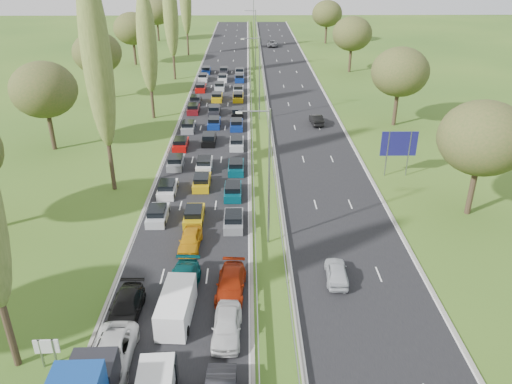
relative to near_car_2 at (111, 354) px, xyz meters
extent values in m
plane|color=#2D541A|center=(10.16, 51.08, -0.79)|extent=(260.00, 260.00, 0.00)
cube|color=black|center=(3.41, 53.58, -0.79)|extent=(10.50, 215.00, 0.04)
cube|color=black|center=(16.91, 53.58, -0.79)|extent=(10.50, 215.00, 0.04)
cube|color=gray|center=(9.01, 53.58, -0.24)|extent=(0.06, 215.00, 0.32)
cube|color=gray|center=(11.31, 53.58, -0.24)|extent=(0.06, 215.00, 0.32)
cylinder|color=gray|center=(10.16, 14.08, 5.21)|extent=(0.18, 0.18, 12.00)
cylinder|color=gray|center=(10.16, 49.08, 5.21)|extent=(0.18, 0.18, 12.00)
cylinder|color=gray|center=(10.16, 84.08, 5.21)|extent=(0.18, 0.18, 12.00)
cylinder|color=gray|center=(10.16, 119.08, 5.21)|extent=(0.18, 0.18, 12.00)
cylinder|color=#2D2116|center=(-5.84, 0.08, 2.81)|extent=(0.44, 0.44, 7.20)
cylinder|color=#2D2116|center=(-5.84, 25.08, 3.17)|extent=(0.44, 0.44, 7.92)
ellipsoid|color=#516029|center=(-5.84, 25.08, 12.85)|extent=(2.80, 2.80, 17.60)
cylinder|color=#2D2116|center=(-5.84, 50.08, 2.45)|extent=(0.44, 0.44, 6.48)
ellipsoid|color=#516029|center=(-5.84, 50.08, 10.37)|extent=(2.80, 2.80, 14.40)
cylinder|color=#2D2116|center=(-5.84, 75.08, 2.81)|extent=(0.44, 0.44, 7.20)
ellipsoid|color=#516029|center=(-5.84, 75.08, 11.61)|extent=(2.80, 2.80, 16.00)
cylinder|color=#2D2116|center=(-5.84, 100.08, 3.17)|extent=(0.44, 0.44, 7.92)
cylinder|color=#2D2116|center=(-16.34, 37.08, 1.63)|extent=(0.56, 0.56, 4.84)
ellipsoid|color=#38471E|center=(-16.34, 37.08, 6.91)|extent=(8.00, 8.00, 6.80)
cylinder|color=#2D2116|center=(-16.34, 61.08, 1.63)|extent=(0.56, 0.56, 4.84)
ellipsoid|color=#38471E|center=(-16.34, 61.08, 6.91)|extent=(8.00, 8.00, 6.80)
cylinder|color=#2D2116|center=(-16.34, 89.08, 1.63)|extent=(0.56, 0.56, 4.84)
ellipsoid|color=#38471E|center=(-16.34, 89.08, 6.91)|extent=(8.00, 8.00, 6.80)
cylinder|color=#2D2116|center=(-16.34, 121.08, 1.63)|extent=(0.56, 0.56, 4.84)
ellipsoid|color=#38471E|center=(-16.34, 121.08, 6.91)|extent=(8.00, 8.00, 6.80)
cylinder|color=#2D2116|center=(29.66, 19.08, 1.63)|extent=(0.56, 0.56, 4.84)
ellipsoid|color=#38471E|center=(29.66, 19.08, 6.91)|extent=(8.00, 8.00, 6.80)
cylinder|color=#2D2116|center=(29.66, 46.08, 1.63)|extent=(0.56, 0.56, 4.84)
ellipsoid|color=#38471E|center=(29.66, 46.08, 6.91)|extent=(8.00, 8.00, 6.80)
cylinder|color=#2D2116|center=(29.66, 81.08, 1.63)|extent=(0.56, 0.56, 4.84)
ellipsoid|color=#38471E|center=(29.66, 81.08, 6.91)|extent=(8.00, 8.00, 6.80)
cylinder|color=#2D2116|center=(29.66, 116.08, 1.63)|extent=(0.56, 0.56, 4.84)
ellipsoid|color=#38471E|center=(29.66, 116.08, 6.91)|extent=(8.00, 8.00, 6.80)
cube|color=#B2B7BC|center=(-0.10, 18.23, -0.35)|extent=(1.75, 4.00, 0.80)
cube|color=silver|center=(0.00, 23.87, -0.35)|extent=(1.75, 4.00, 0.80)
cube|color=slate|center=(-0.03, 31.10, -0.35)|extent=(1.75, 4.00, 0.80)
cube|color=#A50C0A|center=(-0.21, 37.17, -0.35)|extent=(1.75, 4.00, 0.80)
cube|color=slate|center=(0.07, 44.07, -0.35)|extent=(1.75, 4.00, 0.80)
cube|color=#590F14|center=(-0.07, 52.76, -0.35)|extent=(1.75, 4.00, 0.80)
cube|color=black|center=(-0.21, 57.84, -0.35)|extent=(1.75, 4.00, 0.80)
cube|color=#A50C0A|center=(-0.03, 66.04, -0.35)|extent=(1.75, 4.00, 0.80)
cube|color=silver|center=(-0.24, 73.95, -0.35)|extent=(1.75, 4.00, 0.80)
cube|color=navy|center=(-0.08, 80.40, -0.35)|extent=(1.75, 4.00, 0.80)
cube|color=#BF990C|center=(3.33, 18.03, -0.35)|extent=(1.75, 4.00, 0.80)
cube|color=#BF990C|center=(3.45, 25.54, -0.35)|extent=(1.75, 4.00, 0.80)
cube|color=silver|center=(3.35, 30.44, -0.35)|extent=(1.75, 4.00, 0.80)
cube|color=black|center=(3.31, 38.89, -0.35)|extent=(1.75, 4.00, 0.80)
cube|color=navy|center=(3.57, 45.87, -0.35)|extent=(1.75, 4.00, 0.80)
cube|color=black|center=(3.24, 51.90, -0.35)|extent=(1.75, 4.00, 0.80)
cube|color=#BF990C|center=(3.26, 59.68, -0.35)|extent=(1.75, 4.00, 0.80)
cube|color=#B2B7BC|center=(3.36, 66.91, -0.35)|extent=(1.75, 4.00, 0.80)
cube|color=silver|center=(3.59, 73.58, -0.35)|extent=(1.75, 4.00, 0.80)
cube|color=black|center=(3.56, 80.12, -0.35)|extent=(1.75, 4.00, 0.80)
cube|color=slate|center=(7.06, 17.00, -0.35)|extent=(1.75, 4.00, 0.80)
cube|color=#053F4C|center=(6.84, 23.25, -0.35)|extent=(1.75, 4.00, 0.80)
cube|color=#053F4C|center=(7.04, 29.59, -0.35)|extent=(1.75, 4.00, 0.80)
cube|color=#B2B7BC|center=(6.98, 37.34, -0.35)|extent=(1.75, 4.00, 0.80)
cube|color=navy|center=(6.82, 44.95, -0.35)|extent=(1.75, 4.00, 0.80)
cube|color=black|center=(6.86, 50.70, -0.35)|extent=(1.75, 4.00, 0.80)
cube|color=#BF990C|center=(6.81, 59.56, -0.35)|extent=(1.75, 4.00, 0.80)
cube|color=#B2B7BC|center=(6.78, 64.63, -0.35)|extent=(1.75, 4.00, 0.80)
cube|color=navy|center=(6.87, 73.38, -0.35)|extent=(1.75, 4.00, 0.80)
cube|color=slate|center=(6.83, 78.92, -0.35)|extent=(1.75, 4.00, 0.80)
imported|color=silver|center=(0.00, 0.00, 0.00)|extent=(2.60, 5.54, 1.53)
imported|color=black|center=(-0.08, 4.43, -0.03)|extent=(2.11, 5.09, 1.47)
imported|color=#044244|center=(3.53, 7.04, 0.03)|extent=(2.59, 5.63, 1.59)
imported|color=#C6860D|center=(3.46, 13.30, -0.02)|extent=(1.95, 4.43, 1.49)
imported|color=#982209|center=(7.10, 7.06, -0.03)|extent=(2.41, 5.19, 1.47)
imported|color=silver|center=(6.97, 2.39, 0.03)|extent=(2.05, 4.73, 1.59)
imported|color=#B4B8BE|center=(15.19, 8.45, -0.07)|extent=(1.89, 4.16, 1.38)
imported|color=black|center=(18.43, 46.52, -0.05)|extent=(1.78, 4.43, 1.43)
imported|color=slate|center=(15.06, 111.79, 0.03)|extent=(3.08, 5.91, 1.59)
cube|color=black|center=(-0.27, -2.52, 0.78)|extent=(2.52, 2.27, 2.20)
cube|color=black|center=(3.26, -1.57, 0.18)|extent=(1.94, 0.79, 1.59)
cube|color=white|center=(3.46, 4.10, 0.30)|extent=(2.02, 5.06, 2.02)
cube|color=black|center=(3.46, 6.32, 0.19)|extent=(1.97, 0.81, 1.62)
cylinder|color=black|center=(2.60, 5.72, -0.42)|extent=(0.25, 0.69, 0.69)
cylinder|color=black|center=(4.32, 2.48, -0.42)|extent=(0.25, 0.69, 0.69)
cylinder|color=gray|center=(-4.14, -0.16, 0.26)|extent=(0.16, 0.16, 2.10)
cylinder|color=gray|center=(-3.34, -0.16, 0.26)|extent=(0.16, 0.16, 2.10)
cube|color=silver|center=(-3.74, -0.16, 0.81)|extent=(1.50, 0.16, 1.00)
cylinder|color=gray|center=(23.86, 28.13, 1.81)|extent=(0.16, 0.16, 5.20)
cylinder|color=gray|center=(26.26, 28.13, 1.81)|extent=(0.16, 0.16, 5.20)
cube|color=navy|center=(25.06, 28.13, 3.01)|extent=(4.00, 0.11, 2.80)
camera|label=1|loc=(8.46, -23.17, 22.24)|focal=35.00mm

